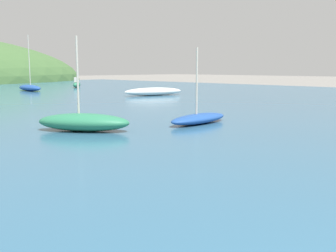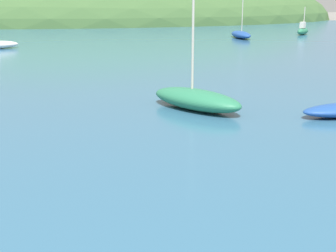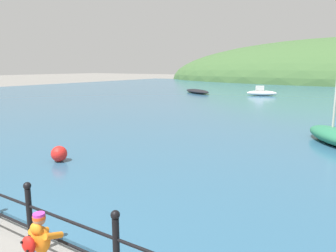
{
  "view_description": "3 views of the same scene",
  "coord_description": "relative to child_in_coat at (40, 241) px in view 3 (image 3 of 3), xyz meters",
  "views": [
    {
      "loc": [
        -3.59,
        0.92,
        2.19
      ],
      "look_at": [
        2.47,
        6.98,
        0.93
      ],
      "focal_mm": 42.0,
      "sensor_mm": 36.0,
      "label": 1
    },
    {
      "loc": [
        0.39,
        -0.87,
        3.28
      ],
      "look_at": [
        1.8,
        6.81,
        1.12
      ],
      "focal_mm": 50.0,
      "sensor_mm": 36.0,
      "label": 2
    },
    {
      "loc": [
        5.0,
        -1.31,
        2.97
      ],
      "look_at": [
        -0.15,
        6.51,
        1.25
      ],
      "focal_mm": 35.0,
      "sensor_mm": 36.0,
      "label": 3
    }
  ],
  "objects": [
    {
      "name": "boat_mid_harbor",
      "position": [
        -6.27,
        29.46,
        -0.2
      ],
      "size": [
        3.02,
        1.9,
        0.95
      ],
      "color": "silver",
      "rests_on": "water"
    },
    {
      "name": "mooring_buoy",
      "position": [
        -4.32,
        3.75,
        -0.27
      ],
      "size": [
        0.48,
        0.48,
        0.48
      ],
      "primitive_type": "sphere",
      "color": "red",
      "rests_on": "water"
    },
    {
      "name": "boat_blue_hull",
      "position": [
        -13.03,
        28.73,
        -0.3
      ],
      "size": [
        4.67,
        4.02,
        0.41
      ],
      "color": "black",
      "rests_on": "water"
    },
    {
      "name": "water",
      "position": [
        -1.26,
        30.83,
        -0.56
      ],
      "size": [
        80.0,
        60.0,
        0.1
      ],
      "primitive_type": "cube",
      "color": "#2D5B7A",
      "rests_on": "ground"
    },
    {
      "name": "boat_nearest_quay",
      "position": [
        2.36,
        10.95,
        -0.2
      ],
      "size": [
        2.74,
        3.25,
        3.13
      ],
      "color": "#287551",
      "rests_on": "water"
    },
    {
      "name": "child_in_coat",
      "position": [
        0.0,
        0.0,
        0.0
      ],
      "size": [
        0.4,
        0.54,
        1.0
      ],
      "color": "navy",
      "rests_on": "ground"
    }
  ]
}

